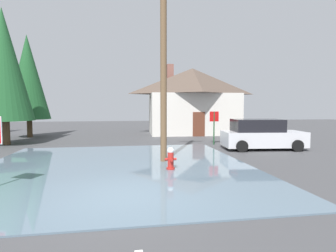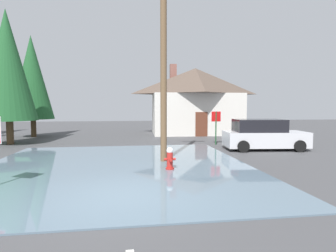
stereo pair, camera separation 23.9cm
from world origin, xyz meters
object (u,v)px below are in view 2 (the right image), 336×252
at_px(utility_pole, 164,49).
at_px(pine_tree_short_left, 7,65).
at_px(parked_car, 263,135).
at_px(stop_sign_far, 216,121).
at_px(fire_hydrant, 170,159).
at_px(house, 195,100).
at_px(pine_tree_tall_left, 32,78).

bearing_deg(utility_pole, pine_tree_short_left, 142.16).
relative_size(parked_car, pine_tree_short_left, 0.54).
height_order(stop_sign_far, pine_tree_short_left, pine_tree_short_left).
height_order(utility_pole, stop_sign_far, utility_pole).
height_order(fire_hydrant, utility_pole, utility_pole).
xyz_separation_m(house, pine_tree_tall_left, (-13.61, -1.07, 1.68)).
height_order(utility_pole, pine_tree_short_left, utility_pole).
xyz_separation_m(fire_hydrant, pine_tree_tall_left, (-9.12, 13.09, 4.32)).
bearing_deg(pine_tree_tall_left, house, 4.49).
height_order(house, pine_tree_tall_left, pine_tree_tall_left).
distance_m(house, pine_tree_tall_left, 13.76).
bearing_deg(parked_car, pine_tree_short_left, 163.68).
relative_size(house, pine_tree_tall_left, 1.06).
height_order(utility_pole, parked_car, utility_pole).
xyz_separation_m(fire_hydrant, house, (4.50, 14.16, 2.63)).
bearing_deg(pine_tree_tall_left, parked_car, -30.26).
relative_size(fire_hydrant, house, 0.10).
bearing_deg(fire_hydrant, house, 72.38).
bearing_deg(fire_hydrant, pine_tree_short_left, 136.42).
xyz_separation_m(pine_tree_tall_left, pine_tree_short_left, (-0.02, -4.39, 0.32)).
relative_size(fire_hydrant, parked_car, 0.19).
height_order(fire_hydrant, pine_tree_tall_left, pine_tree_tall_left).
xyz_separation_m(parked_car, pine_tree_tall_left, (-15.13, 8.83, 3.94)).
distance_m(house, parked_car, 10.26).
xyz_separation_m(fire_hydrant, pine_tree_short_left, (-9.14, 8.70, 4.63)).
xyz_separation_m(utility_pole, parked_car, (6.04, 2.64, -4.10)).
height_order(pine_tree_tall_left, pine_tree_short_left, pine_tree_short_left).
height_order(parked_car, pine_tree_short_left, pine_tree_short_left).
bearing_deg(stop_sign_far, utility_pole, -129.07).
bearing_deg(fire_hydrant, utility_pole, 90.97).
bearing_deg(fire_hydrant, stop_sign_far, 58.74).
xyz_separation_m(parked_car, pine_tree_short_left, (-15.15, 4.44, 4.25)).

